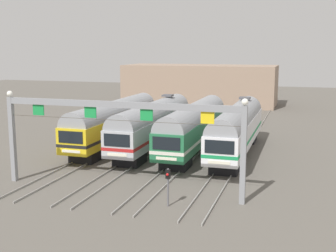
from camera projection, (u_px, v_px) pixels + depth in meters
ground_plane at (173, 150)px, 44.52m from camera, size 160.00×160.00×0.00m
track_bed at (209, 123)px, 60.51m from camera, size 14.20×70.00×0.15m
commuter_train_yellow at (114, 121)px, 45.90m from camera, size 2.88×18.06×4.77m
commuter_train_stainless at (153, 123)px, 44.67m from camera, size 2.88×18.06×5.05m
commuter_train_green at (194, 125)px, 43.44m from camera, size 2.88×18.06×4.77m
commuter_train_white at (237, 127)px, 42.21m from camera, size 2.88×18.06×5.05m
catenary_gantry at (118, 121)px, 30.93m from camera, size 17.94×0.44×6.97m
yard_signal_mast at (168, 180)px, 28.50m from camera, size 0.28×0.35×2.51m
maintenance_building at (200, 85)px, 80.49m from camera, size 27.00×10.00×7.07m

